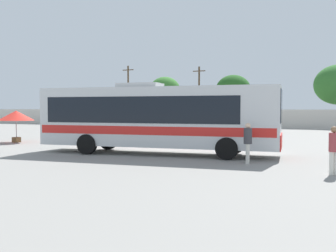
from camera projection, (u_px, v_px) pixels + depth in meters
The scene contains 12 objects.
ground_plane at pixel (197, 139), 30.08m from camera, with size 300.00×300.00×0.00m, color gray.
perimeter_wall at pixel (244, 119), 47.34m from camera, with size 80.00×0.30×2.22m, color beige.
coach_bus_silver_red at pixel (154, 116), 20.18m from camera, with size 12.53×3.47×3.67m.
attendant_by_bus_door at pixel (248, 141), 16.68m from camera, with size 0.39×0.39×1.75m.
passenger_waiting_on_apron at pixel (334, 148), 13.75m from camera, with size 0.47×0.47×1.74m.
vendor_umbrella_near_gate_red at pixel (16, 116), 27.06m from camera, with size 2.46×2.46×2.20m.
parked_car_leftmost_white at pixel (136, 121), 47.69m from camera, with size 4.19×2.18×1.42m.
parked_car_second_grey at pixel (176, 122), 45.35m from camera, with size 4.47×2.18×1.43m.
utility_pole_near at pixel (128, 94), 57.09m from camera, with size 1.80×0.24×8.56m.
utility_pole_far at pixel (199, 95), 53.21m from camera, with size 1.80×0.27×8.03m.
roadside_tree_left at pixel (165, 90), 54.79m from camera, with size 4.26×4.26×6.78m.
roadside_tree_midleft at pixel (233, 90), 52.52m from camera, with size 4.68×4.68×6.85m.
Camera 1 is at (9.09, -18.69, 2.38)m, focal length 41.71 mm.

